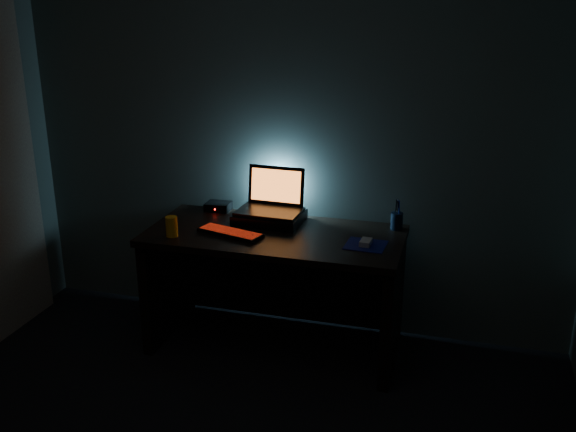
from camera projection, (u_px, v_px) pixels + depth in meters
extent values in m
cube|color=#4E5952|center=(292.00, 136.00, 3.94)|extent=(3.50, 0.00, 2.50)
cube|color=black|center=(275.00, 236.00, 3.76)|extent=(1.50, 0.70, 0.04)
cube|color=black|center=(168.00, 280.00, 4.06)|extent=(0.06, 0.64, 0.71)
cube|color=black|center=(393.00, 308.00, 3.70)|extent=(0.06, 0.64, 0.71)
cube|color=black|center=(290.00, 272.00, 4.18)|extent=(1.38, 0.02, 0.65)
cube|color=black|center=(269.00, 217.00, 3.92)|extent=(0.41, 0.32, 0.06)
cube|color=black|center=(269.00, 211.00, 3.91)|extent=(0.39, 0.28, 0.02)
cube|color=black|center=(276.00, 185.00, 3.98)|extent=(0.36, 0.06, 0.24)
cube|color=#DA5E17|center=(276.00, 186.00, 3.97)|extent=(0.32, 0.04, 0.20)
cube|color=black|center=(230.00, 233.00, 3.72)|extent=(0.41, 0.23, 0.02)
cube|color=red|center=(230.00, 231.00, 3.71)|extent=(0.39, 0.21, 0.00)
cube|color=navy|center=(366.00, 245.00, 3.56)|extent=(0.23, 0.21, 0.00)
cube|color=#A0A1A6|center=(366.00, 242.00, 3.55)|extent=(0.06, 0.10, 0.03)
cylinder|color=black|center=(397.00, 221.00, 3.79)|extent=(0.09, 0.09, 0.10)
cylinder|color=orange|center=(172.00, 226.00, 3.68)|extent=(0.08, 0.08, 0.12)
cube|color=black|center=(218.00, 206.00, 4.14)|extent=(0.16, 0.13, 0.05)
sphere|color=#FF0C07|center=(215.00, 209.00, 4.08)|extent=(0.01, 0.01, 0.01)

